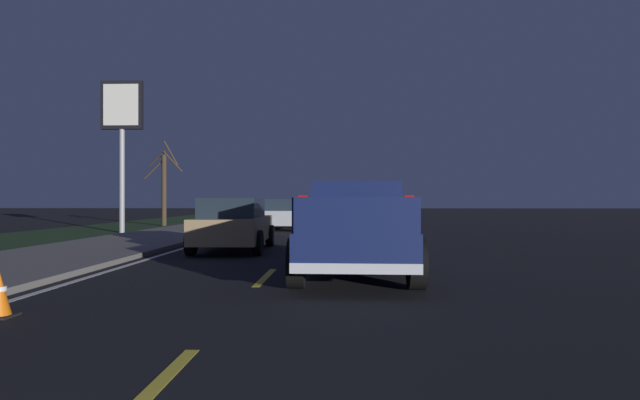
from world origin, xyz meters
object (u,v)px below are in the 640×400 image
sedan_silver (282,214)px  sedan_tan (234,224)px  pickup_truck (356,228)px  gas_price_sign (122,119)px  bare_tree_far (164,186)px

sedan_silver → sedan_tan: bearing=179.3°
pickup_truck → gas_price_sign: (13.09, 10.29, 4.28)m
sedan_tan → sedan_silver: (11.35, -0.14, 0.00)m
sedan_silver → pickup_truck: bearing=-168.2°
pickup_truck → sedan_tan: size_ratio=1.23×
sedan_tan → pickup_truck: bearing=-143.3°
pickup_truck → sedan_silver: pickup_truck is taller
sedan_tan → gas_price_sign: size_ratio=0.64×
gas_price_sign → sedan_silver: bearing=-67.3°
sedan_tan → sedan_silver: size_ratio=1.00×
gas_price_sign → bare_tree_far: size_ratio=1.40×
pickup_truck → sedan_tan: 5.81m
sedan_tan → bare_tree_far: size_ratio=0.90×
sedan_silver → gas_price_sign: size_ratio=0.64×
sedan_tan → sedan_silver: same height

